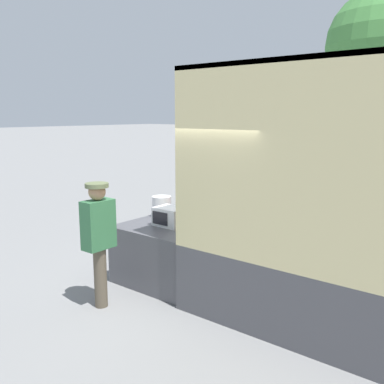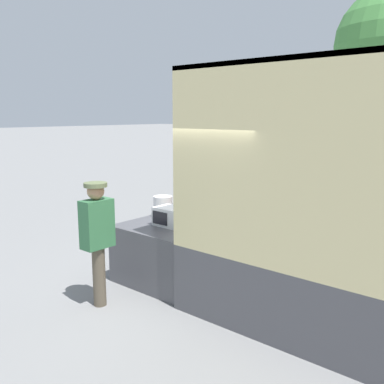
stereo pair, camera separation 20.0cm
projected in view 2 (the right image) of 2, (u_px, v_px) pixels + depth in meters
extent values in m
plane|color=gray|center=(221.00, 285.00, 6.81)|extent=(160.00, 160.00, 0.00)
cube|color=#4C4C51|center=(362.00, 294.00, 5.33)|extent=(4.36, 2.21, 0.93)
cube|color=beige|center=(336.00, 173.00, 4.23)|extent=(4.36, 0.06, 2.35)
cube|color=beige|center=(380.00, 63.00, 4.83)|extent=(4.36, 2.21, 0.06)
cylinder|color=silver|center=(282.00, 234.00, 5.62)|extent=(0.30, 0.30, 0.38)
cube|color=#4C4C51|center=(186.00, 247.00, 7.20)|extent=(1.49, 2.09, 0.93)
cube|color=white|center=(171.00, 216.00, 6.79)|extent=(0.48, 0.38, 0.30)
cube|color=black|center=(160.00, 218.00, 6.68)|extent=(0.31, 0.01, 0.20)
cube|color=black|center=(204.00, 207.00, 7.30)|extent=(0.50, 0.39, 0.39)
cylinder|color=slate|center=(213.00, 207.00, 7.17)|extent=(0.19, 0.21, 0.21)
cylinder|color=red|center=(182.00, 202.00, 7.31)|extent=(0.04, 0.04, 0.54)
cylinder|color=red|center=(209.00, 207.00, 6.93)|extent=(0.04, 0.04, 0.54)
cylinder|color=red|center=(199.00, 198.00, 7.65)|extent=(0.04, 0.04, 0.54)
cylinder|color=red|center=(226.00, 202.00, 7.27)|extent=(0.04, 0.04, 0.54)
cylinder|color=red|center=(195.00, 190.00, 7.07)|extent=(0.59, 0.04, 0.04)
cylinder|color=red|center=(212.00, 186.00, 7.41)|extent=(0.59, 0.04, 0.04)
cylinder|color=silver|center=(163.00, 206.00, 7.43)|extent=(0.33, 0.33, 0.35)
cylinder|color=brown|center=(99.00, 276.00, 6.02)|extent=(0.18, 0.18, 0.85)
cube|color=#336B42|center=(97.00, 224.00, 5.88)|extent=(0.24, 0.44, 0.68)
sphere|color=tan|center=(96.00, 191.00, 5.80)|extent=(0.24, 0.24, 0.24)
cylinder|color=#606B47|center=(95.00, 185.00, 5.78)|extent=(0.32, 0.32, 0.06)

